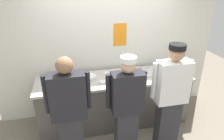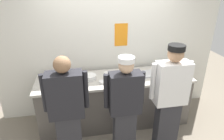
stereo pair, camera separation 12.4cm
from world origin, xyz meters
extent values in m
plane|color=slate|center=(0.00, 0.00, 0.00)|extent=(9.00, 9.00, 0.00)
cube|color=silver|center=(0.00, 0.90, 1.30)|extent=(4.23, 0.10, 2.60)
cube|color=orange|center=(0.20, 0.85, 1.57)|extent=(0.24, 0.01, 0.42)
cube|color=#56514C|center=(0.00, 0.40, 0.44)|extent=(2.64, 0.69, 0.89)
cube|color=#B7B2A8|center=(0.00, 0.40, 0.91)|extent=(2.70, 0.75, 0.04)
cube|color=#2D2D33|center=(-0.80, -0.37, 0.40)|extent=(0.33, 0.20, 0.80)
cube|color=#232328|center=(-0.80, -0.37, 1.12)|extent=(0.47, 0.24, 0.63)
cylinder|color=#232328|center=(-1.07, -0.33, 1.15)|extent=(0.07, 0.07, 0.54)
cylinder|color=#232328|center=(-0.54, -0.33, 1.15)|extent=(0.07, 0.07, 0.54)
sphere|color=#8C6647|center=(-0.80, -0.37, 1.55)|extent=(0.22, 0.22, 0.22)
cube|color=#2D2D33|center=(0.00, -0.36, 0.38)|extent=(0.32, 0.20, 0.76)
cube|color=#232328|center=(0.00, -0.36, 1.06)|extent=(0.44, 0.24, 0.60)
cylinder|color=#232328|center=(-0.26, -0.32, 1.09)|extent=(0.07, 0.07, 0.51)
cylinder|color=#232328|center=(0.25, -0.32, 1.09)|extent=(0.07, 0.07, 0.51)
sphere|color=tan|center=(0.00, -0.36, 1.47)|extent=(0.21, 0.21, 0.21)
cylinder|color=white|center=(0.00, -0.36, 1.55)|extent=(0.22, 0.22, 0.07)
cube|color=#2D2D33|center=(0.69, -0.34, 0.41)|extent=(0.34, 0.20, 0.81)
cube|color=white|center=(0.69, -0.34, 1.14)|extent=(0.47, 0.24, 0.64)
cylinder|color=white|center=(0.41, -0.30, 1.17)|extent=(0.07, 0.07, 0.55)
cylinder|color=white|center=(0.96, -0.30, 1.17)|extent=(0.07, 0.07, 0.55)
sphere|color=tan|center=(0.69, -0.34, 1.57)|extent=(0.22, 0.22, 0.22)
cylinder|color=black|center=(0.69, -0.34, 1.67)|extent=(0.23, 0.23, 0.08)
cylinder|color=white|center=(-0.44, 0.42, 0.93)|extent=(0.24, 0.24, 0.01)
cylinder|color=white|center=(-0.44, 0.42, 0.95)|extent=(0.24, 0.24, 0.01)
cylinder|color=white|center=(-0.44, 0.42, 0.96)|extent=(0.24, 0.24, 0.01)
cylinder|color=white|center=(-0.44, 0.42, 0.97)|extent=(0.24, 0.24, 0.01)
cylinder|color=white|center=(-0.44, 0.42, 0.98)|extent=(0.24, 0.24, 0.01)
cylinder|color=white|center=(-0.44, 0.42, 0.99)|extent=(0.24, 0.24, 0.01)
cylinder|color=white|center=(0.01, 0.30, 0.93)|extent=(0.22, 0.22, 0.01)
cylinder|color=white|center=(0.01, 0.30, 0.95)|extent=(0.22, 0.22, 0.01)
cylinder|color=white|center=(0.01, 0.30, 0.96)|extent=(0.22, 0.22, 0.01)
cylinder|color=white|center=(0.01, 0.30, 0.97)|extent=(0.22, 0.22, 0.01)
cylinder|color=white|center=(0.01, 0.30, 0.98)|extent=(0.22, 0.22, 0.01)
cylinder|color=white|center=(0.01, 0.30, 0.99)|extent=(0.22, 0.22, 0.01)
cylinder|color=white|center=(0.01, 0.30, 1.01)|extent=(0.22, 0.22, 0.01)
cylinder|color=white|center=(0.01, 0.30, 1.02)|extent=(0.22, 0.22, 0.01)
cylinder|color=#B7BABF|center=(1.01, 0.34, 0.98)|extent=(0.40, 0.40, 0.10)
cube|color=#B7BABF|center=(0.59, 0.41, 0.94)|extent=(0.48, 0.35, 0.02)
cylinder|color=red|center=(-0.78, 0.51, 1.00)|extent=(0.06, 0.06, 0.15)
cone|color=red|center=(-0.78, 0.51, 1.09)|extent=(0.05, 0.05, 0.04)
cylinder|color=white|center=(-0.11, 0.56, 0.95)|extent=(0.10, 0.10, 0.04)
cylinder|color=#5B932D|center=(-0.11, 0.56, 0.96)|extent=(0.09, 0.09, 0.01)
cylinder|color=white|center=(0.86, 0.57, 0.95)|extent=(0.10, 0.10, 0.04)
cylinder|color=orange|center=(0.86, 0.57, 0.96)|extent=(0.08, 0.08, 0.01)
cylinder|color=white|center=(-0.25, 0.24, 0.95)|extent=(0.10, 0.10, 0.04)
cylinder|color=gold|center=(-0.25, 0.24, 0.96)|extent=(0.08, 0.08, 0.01)
cylinder|color=white|center=(-0.72, 0.60, 0.95)|extent=(0.10, 0.10, 0.04)
cylinder|color=#5B932D|center=(-0.72, 0.60, 0.97)|extent=(0.09, 0.09, 0.01)
cube|color=#B7BABF|center=(-1.04, 0.43, 0.93)|extent=(0.19, 0.03, 0.01)
cube|color=black|center=(-1.18, 0.43, 0.94)|extent=(0.09, 0.03, 0.02)
camera|label=1|loc=(-0.73, -2.64, 2.47)|focal=32.00mm
camera|label=2|loc=(-0.61, -2.67, 2.47)|focal=32.00mm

